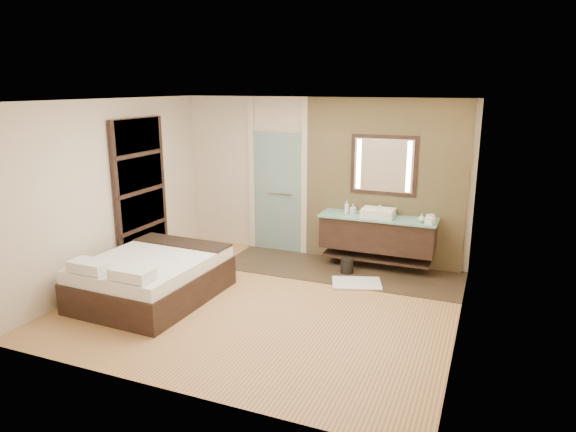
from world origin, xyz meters
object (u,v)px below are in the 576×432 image
at_px(vanity, 377,234).
at_px(mirror_unit, 384,165).
at_px(bed, 152,277).
at_px(waste_bin, 347,266).

xyz_separation_m(vanity, mirror_unit, (0.00, 0.24, 1.07)).
relative_size(vanity, bed, 0.94).
distance_m(vanity, waste_bin, 0.72).
xyz_separation_m(mirror_unit, waste_bin, (-0.37, -0.65, -1.53)).
xyz_separation_m(vanity, waste_bin, (-0.37, -0.41, -0.46)).
bearing_deg(waste_bin, vanity, 47.58).
bearing_deg(waste_bin, mirror_unit, 59.99).
bearing_deg(mirror_unit, bed, -135.05).
height_order(vanity, mirror_unit, mirror_unit).
height_order(bed, waste_bin, bed).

